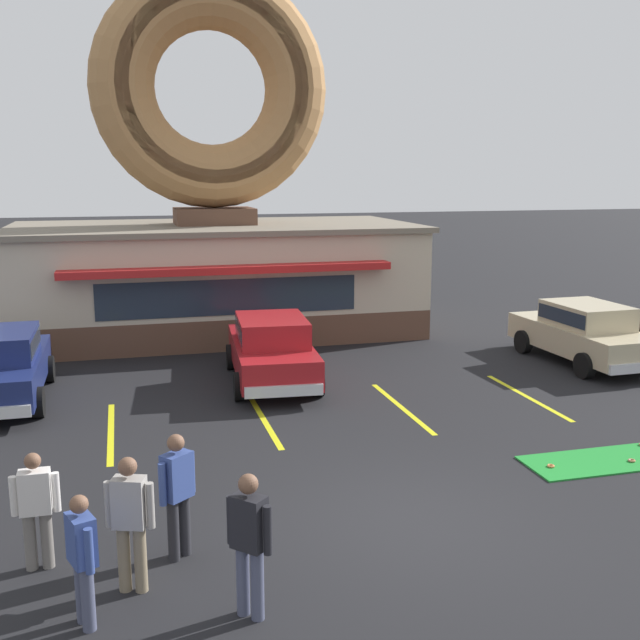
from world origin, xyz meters
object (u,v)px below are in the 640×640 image
Objects in this scene: car_champagne at (584,330)px; pedestrian_clipboard_woman at (178,490)px; pedestrian_leather_jacket_man at (130,518)px; pedestrian_blue_sweater_man at (36,506)px; golf_ball at (630,461)px; pedestrian_hooded_kid at (249,539)px; pedestrian_beanie_man at (82,555)px; car_red at (272,347)px.

pedestrian_clipboard_woman is (-11.06, -7.55, 0.06)m from car_champagne.
pedestrian_blue_sweater_man is at bearing 143.32° from pedestrian_leather_jacket_man.
pedestrian_hooded_kid reaches higher than golf_ball.
car_champagne reaches higher than pedestrian_beanie_man.
car_champagne is at bearing 41.22° from pedestrian_hooded_kid.
golf_ball is at bearing -117.55° from car_champagne.
pedestrian_beanie_man is at bearing -113.32° from car_red.
pedestrian_leather_jacket_man reaches higher than pedestrian_clipboard_woman.
pedestrian_blue_sweater_man is at bearing 113.14° from pedestrian_beanie_man.
golf_ball is 0.03× the size of pedestrian_blue_sweater_man.
golf_ball is 7.91m from pedestrian_clipboard_woman.
car_champagne is at bearing -1.94° from car_red.
golf_ball is at bearing 12.82° from pedestrian_leather_jacket_man.
pedestrian_hooded_kid reaches higher than car_red.
car_red reaches higher than pedestrian_blue_sweater_man.
car_champagne is 0.99× the size of car_red.
car_champagne is 2.74× the size of pedestrian_clipboard_woman.
pedestrian_blue_sweater_man is 0.90× the size of pedestrian_hooded_kid.
pedestrian_hooded_kid is (-2.13, -9.39, 0.08)m from car_red.
pedestrian_beanie_man is at bearing -144.13° from car_champagne.
pedestrian_clipboard_woman is (-2.80, -7.83, 0.06)m from car_red.
pedestrian_hooded_kid is at bearing -35.81° from pedestrian_blue_sweater_man.
pedestrian_clipboard_woman is at bearing 47.89° from pedestrian_leather_jacket_man.
pedestrian_beanie_man is (-12.18, -8.81, -0.03)m from car_champagne.
pedestrian_hooded_kid is (-7.10, -2.79, 0.90)m from golf_ball.
pedestrian_hooded_kid is (2.40, -1.73, 0.11)m from pedestrian_blue_sweater_man.
golf_ball is 0.02× the size of pedestrian_clipboard_woman.
pedestrian_blue_sweater_man is 1.56m from pedestrian_beanie_man.
golf_ball is 0.02× the size of pedestrian_leather_jacket_man.
golf_ball is 0.03× the size of pedestrian_beanie_man.
car_red is at bearing 68.20° from pedestrian_leather_jacket_man.
car_red is (-4.97, 6.59, 0.82)m from golf_ball.
car_champagne is 8.27m from car_red.
pedestrian_leather_jacket_man is (-3.40, -8.50, 0.07)m from car_red.
car_red reaches higher than golf_ball.
car_red is at bearing 127.01° from golf_ball.
car_red is 3.04× the size of pedestrian_blue_sweater_man.
golf_ball is at bearing 15.69° from pedestrian_beanie_man.
pedestrian_blue_sweater_man is (-9.50, -1.06, 0.79)m from golf_ball.
golf_ball is 9.27m from pedestrian_beanie_man.
pedestrian_beanie_man is (-3.92, -9.09, -0.03)m from car_red.
car_red is 2.76× the size of pedestrian_leather_jacket_man.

